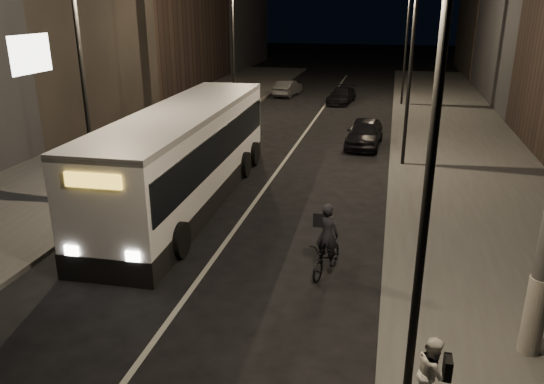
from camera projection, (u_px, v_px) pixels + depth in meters
The scene contains 14 objects.
ground at pixel (203, 274), 15.13m from camera, with size 180.00×180.00×0.00m, color black.
sidewalk_right at pixel (462, 158), 26.18m from camera, with size 7.00×70.00×0.16m, color #3A3A37.
sidewalk_left at pixel (144, 139), 29.73m from camera, with size 7.00×70.00×0.16m, color #3A3A37.
streetlight_right_near at pixel (417, 131), 8.54m from camera, with size 1.20×0.44×8.12m.
streetlight_right_mid at pixel (406, 50), 23.23m from camera, with size 1.20×0.44×8.12m.
streetlight_right_far at pixel (403, 31), 37.91m from camera, with size 1.20×0.44×8.12m.
streetlight_left_near at pixel (88, 63), 18.10m from camera, with size 1.20×0.44×8.12m.
streetlight_left_far at pixel (237, 34), 34.63m from camera, with size 1.20×0.44×8.12m.
city_bus at pixel (186, 152), 20.09m from camera, with size 3.46×13.54×3.62m.
cyclist_on_bicycle at pixel (327, 250), 14.92m from camera, with size 1.11×2.01×2.19m.
pedestrian_woman at pixel (432, 373), 9.72m from camera, with size 0.72×0.56×1.49m, color beige.
car_near at pixel (364, 133), 28.32m from camera, with size 1.75×4.35×1.48m, color black.
car_mid at pixel (288, 88), 43.77m from camera, with size 1.36×3.90×1.29m, color #323335.
car_far at pixel (342, 95), 40.57m from camera, with size 1.68×4.13×1.20m, color black.
Camera 1 is at (4.91, -12.68, 7.31)m, focal length 35.00 mm.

